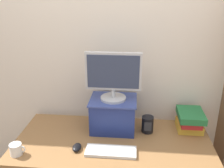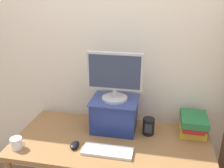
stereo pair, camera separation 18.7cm
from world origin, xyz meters
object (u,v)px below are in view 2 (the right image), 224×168
(book_stack, at_px, (193,124))
(coffee_mug, at_px, (17,143))
(riser_box, at_px, (115,113))
(desk, at_px, (112,148))
(keyboard, at_px, (107,151))
(desk_speaker, at_px, (149,126))
(computer_monitor, at_px, (115,75))
(computer_mouse, at_px, (75,145))

(book_stack, bearing_deg, coffee_mug, -160.19)
(riser_box, bearing_deg, desk, -85.68)
(riser_box, distance_m, keyboard, 0.37)
(riser_box, bearing_deg, keyboard, -88.37)
(riser_box, height_order, coffee_mug, riser_box)
(keyboard, height_order, book_stack, book_stack)
(book_stack, height_order, desk_speaker, book_stack)
(computer_monitor, distance_m, coffee_mug, 0.89)
(keyboard, height_order, computer_mouse, computer_mouse)
(computer_monitor, bearing_deg, coffee_mug, -147.19)
(keyboard, bearing_deg, coffee_mug, -172.81)
(riser_box, height_order, computer_monitor, computer_monitor)
(desk, bearing_deg, computer_monitor, 94.36)
(book_stack, distance_m, coffee_mug, 1.38)
(desk, relative_size, coffee_mug, 13.38)
(desk_speaker, bearing_deg, computer_mouse, -150.70)
(computer_monitor, relative_size, desk_speaker, 3.20)
(desk, distance_m, computer_monitor, 0.58)
(computer_mouse, bearing_deg, desk, 29.58)
(desk, bearing_deg, coffee_mug, -159.97)
(riser_box, bearing_deg, coffee_mug, -147.10)
(computer_monitor, xyz_separation_m, book_stack, (0.64, 0.04, -0.39))
(desk, xyz_separation_m, computer_mouse, (-0.26, -0.14, 0.09))
(keyboard, height_order, desk_speaker, desk_speaker)
(book_stack, relative_size, coffee_mug, 2.32)
(computer_monitor, height_order, book_stack, computer_monitor)
(computer_mouse, distance_m, book_stack, 0.96)
(book_stack, height_order, coffee_mug, book_stack)
(keyboard, bearing_deg, desk_speaker, 48.39)
(computer_mouse, xyz_separation_m, desk_speaker, (0.53, 0.30, 0.05))
(book_stack, bearing_deg, keyboard, -148.70)
(desk, bearing_deg, desk_speaker, 29.03)
(keyboard, bearing_deg, riser_box, 91.63)
(book_stack, bearing_deg, computer_mouse, -157.37)
(coffee_mug, relative_size, desk_speaker, 0.83)
(desk, relative_size, book_stack, 5.78)
(riser_box, height_order, computer_mouse, riser_box)
(keyboard, relative_size, desk_speaker, 2.67)
(riser_box, distance_m, book_stack, 0.64)
(computer_mouse, height_order, desk_speaker, desk_speaker)
(desk, distance_m, riser_box, 0.28)
(desk, height_order, computer_monitor, computer_monitor)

